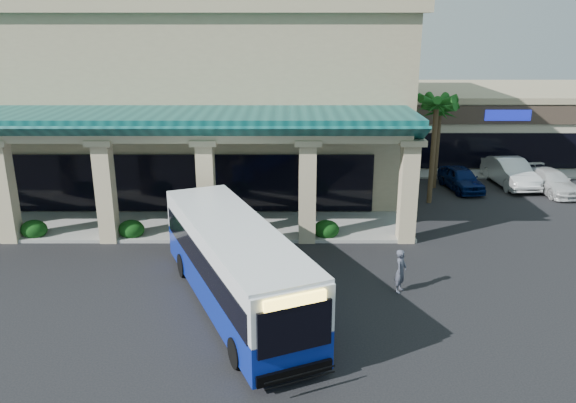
{
  "coord_description": "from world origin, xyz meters",
  "views": [
    {
      "loc": [
        0.65,
        -18.76,
        9.53
      ],
      "look_at": [
        0.64,
        4.25,
        2.2
      ],
      "focal_mm": 35.0,
      "sensor_mm": 36.0,
      "label": 1
    }
  ],
  "objects_px": {
    "pedestrian": "(401,271)",
    "car_white": "(510,172)",
    "car_silver": "(461,178)",
    "car_red": "(551,181)",
    "transit_bus": "(234,267)"
  },
  "relations": [
    {
      "from": "pedestrian",
      "to": "car_white",
      "type": "height_order",
      "value": "car_white"
    },
    {
      "from": "pedestrian",
      "to": "car_white",
      "type": "relative_size",
      "value": 0.33
    },
    {
      "from": "pedestrian",
      "to": "car_silver",
      "type": "distance_m",
      "value": 14.77
    },
    {
      "from": "car_red",
      "to": "car_white",
      "type": "bearing_deg",
      "value": 132.7
    },
    {
      "from": "transit_bus",
      "to": "car_white",
      "type": "height_order",
      "value": "transit_bus"
    },
    {
      "from": "car_white",
      "to": "pedestrian",
      "type": "bearing_deg",
      "value": -127.51
    },
    {
      "from": "pedestrian",
      "to": "car_silver",
      "type": "xyz_separation_m",
      "value": [
        6.17,
        13.41,
        -0.14
      ]
    },
    {
      "from": "transit_bus",
      "to": "car_white",
      "type": "relative_size",
      "value": 2.14
    },
    {
      "from": "transit_bus",
      "to": "car_white",
      "type": "bearing_deg",
      "value": 21.69
    },
    {
      "from": "transit_bus",
      "to": "pedestrian",
      "type": "height_order",
      "value": "transit_bus"
    },
    {
      "from": "car_silver",
      "to": "pedestrian",
      "type": "bearing_deg",
      "value": -122.75
    },
    {
      "from": "car_red",
      "to": "pedestrian",
      "type": "bearing_deg",
      "value": -140.34
    },
    {
      "from": "car_white",
      "to": "car_red",
      "type": "relative_size",
      "value": 1.11
    },
    {
      "from": "car_silver",
      "to": "car_red",
      "type": "xyz_separation_m",
      "value": [
        5.12,
        -0.56,
        -0.03
      ]
    },
    {
      "from": "transit_bus",
      "to": "car_red",
      "type": "bearing_deg",
      "value": 15.67
    }
  ]
}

